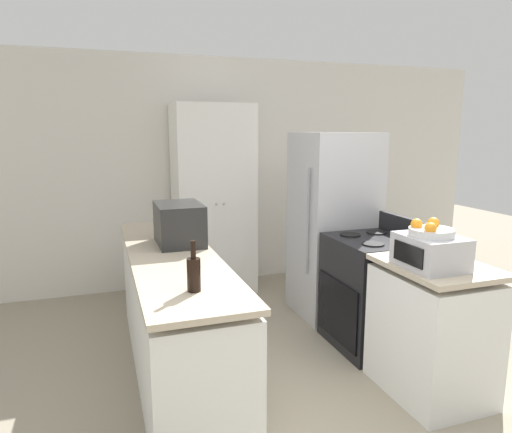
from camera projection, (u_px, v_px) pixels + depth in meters
The scene contains 10 objects.
wall_back at pixel (214, 173), 5.31m from camera, with size 7.00×0.06×2.60m.
counter_left at pixel (174, 316), 3.36m from camera, with size 0.60×2.42×0.92m.
counter_right at pixel (432, 331), 3.09m from camera, with size 0.60×0.75×0.92m.
pantry_cabinet at pixel (213, 200), 5.02m from camera, with size 0.84×0.59×2.07m.
stove at pixel (372, 291), 3.79m from camera, with size 0.66×0.71×1.08m.
refrigerator at pixel (333, 225), 4.42m from camera, with size 0.71×0.70×1.77m.
microwave at pixel (179, 224), 3.52m from camera, with size 0.35×0.49×0.32m.
wine_bottle at pixel (194, 273), 2.48m from camera, with size 0.08×0.08×0.28m.
toaster_oven at pixel (430, 252), 2.90m from camera, with size 0.34×0.40×0.21m.
fruit_bowl at pixel (430, 231), 2.86m from camera, with size 0.28×0.28×0.10m.
Camera 1 is at (-1.26, -1.88, 1.78)m, focal length 32.00 mm.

